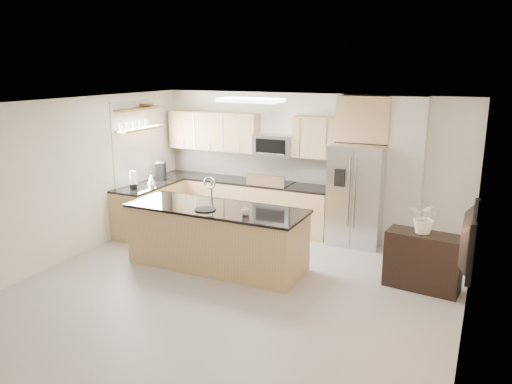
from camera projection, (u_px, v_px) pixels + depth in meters
The scene contains 27 objects.
floor at pixel (226, 296), 6.89m from camera, with size 6.50×6.50×0.00m, color #A6A29E.
ceiling at pixel (223, 105), 6.25m from camera, with size 6.00×6.50×0.02m, color white.
wall_back at pixel (308, 163), 9.42m from camera, with size 6.00×0.02×2.60m, color silver.
wall_front at pixel (16, 312), 3.72m from camera, with size 6.00×0.02×2.60m, color silver.
wall_left at pixel (57, 183), 7.81m from camera, with size 0.02×6.50×2.60m, color silver.
wall_right at pixel (471, 238), 5.33m from camera, with size 0.02×6.50×2.60m, color silver.
back_counter at pixel (243, 202), 9.85m from camera, with size 3.55×0.66×1.44m.
left_counter at pixel (149, 208), 9.50m from camera, with size 0.66×1.50×0.92m.
range at pixel (271, 206), 9.58m from camera, with size 0.76×0.64×1.14m.
upper_cabinets at pixel (242, 133), 9.68m from camera, with size 3.50×0.33×0.75m.
microwave at pixel (275, 145), 9.41m from camera, with size 0.76×0.40×0.40m.
refrigerator at pixel (357, 195), 8.75m from camera, with size 0.92×0.78×1.78m.
partition_column at pixel (405, 173), 8.53m from camera, with size 0.60×0.30×2.60m, color beige.
window at pixel (133, 145), 9.34m from camera, with size 0.04×1.15×1.65m.
shelf_lower at pixel (141, 129), 9.30m from camera, with size 0.30×1.20×0.04m, color olive.
shelf_upper at pixel (140, 109), 9.21m from camera, with size 0.30×1.20×0.04m, color olive.
ceiling_fixture at pixel (250, 100), 7.83m from camera, with size 1.00×0.50×0.06m, color white.
island at pixel (217, 237), 7.80m from camera, with size 2.82×1.03×1.40m.
credenza at pixel (423, 261), 7.03m from camera, with size 1.02×0.43×0.82m, color black.
cup at pixel (246, 212), 7.25m from camera, with size 0.13×0.13×0.10m, color silver.
platter at pixel (205, 209), 7.52m from camera, with size 0.33×0.33×0.02m, color black.
blender at pixel (133, 181), 8.98m from camera, with size 0.15×0.15×0.34m.
kettle at pixel (151, 179), 9.38m from camera, with size 0.18×0.18×0.23m.
coffee_maker at pixel (161, 172), 9.74m from camera, with size 0.25×0.27×0.34m.
bowl at pixel (147, 104), 9.39m from camera, with size 0.36×0.36×0.09m, color #B7B7B9.
flower_vase at pixel (426, 209), 6.85m from camera, with size 0.63×0.54×0.69m, color white.
television at pixel (462, 238), 5.18m from camera, with size 1.08×0.14×0.62m, color black.
Camera 1 is at (3.07, -5.55, 3.08)m, focal length 35.00 mm.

